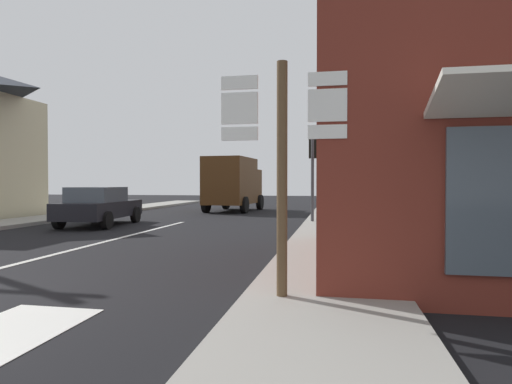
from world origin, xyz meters
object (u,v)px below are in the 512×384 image
object	(u,v)px
traffic_light_near_right	(313,158)
traffic_light_far_right	(320,169)
sedan_far	(99,206)
route_sign_post	(282,161)
delivery_truck	(233,183)

from	to	relation	value
traffic_light_near_right	traffic_light_far_right	world-z (taller)	traffic_light_near_right
sedan_far	traffic_light_far_right	xyz separation A→B (m)	(7.94, 9.00, 1.63)
route_sign_post	delivery_truck	bearing A→B (deg)	105.63
delivery_truck	traffic_light_far_right	world-z (taller)	traffic_light_far_right
route_sign_post	sedan_far	bearing A→B (deg)	131.24
delivery_truck	route_sign_post	distance (m)	19.17
sedan_far	traffic_light_near_right	xyz separation A→B (m)	(7.94, 2.02, 1.83)
traffic_light_far_right	delivery_truck	bearing A→B (deg)	178.50
route_sign_post	traffic_light_near_right	distance (m)	11.36
delivery_truck	traffic_light_far_right	size ratio (longest dim) A/B	1.59
sedan_far	traffic_light_near_right	bearing A→B (deg)	14.23
route_sign_post	traffic_light_far_right	distance (m)	18.34
delivery_truck	traffic_light_far_right	distance (m)	4.99
sedan_far	delivery_truck	distance (m)	9.66
sedan_far	traffic_light_far_right	world-z (taller)	traffic_light_far_right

